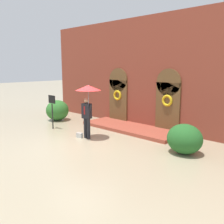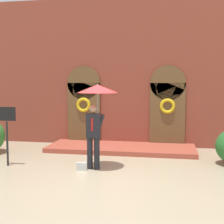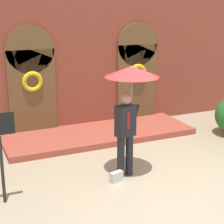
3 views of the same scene
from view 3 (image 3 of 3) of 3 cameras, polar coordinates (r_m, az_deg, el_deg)
ground_plane at (r=7.91m, az=6.49°, el=-10.64°), size 80.00×80.00×0.00m
building_facade at (r=10.88m, az=-4.34°, el=11.45°), size 14.00×2.30×5.60m
person_with_umbrella at (r=7.59m, az=2.78°, el=3.66°), size 1.10×1.10×2.36m
handbag at (r=7.85m, az=0.68°, el=-9.84°), size 0.30×0.19×0.22m
sign_post at (r=6.96m, az=-16.71°, el=-4.61°), size 0.56×0.06×1.72m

